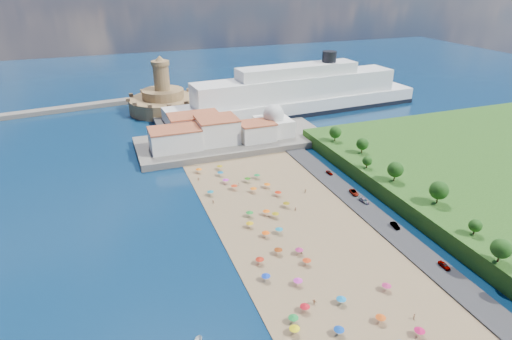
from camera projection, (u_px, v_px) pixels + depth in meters
name	position (u px, v px, depth m)	size (l,w,h in m)	color
ground	(271.00, 224.00, 139.70)	(700.00, 700.00, 0.00)	#071938
terrace	(233.00, 141.00, 204.33)	(90.00, 36.00, 3.00)	#59544C
jetty	(174.00, 125.00, 227.29)	(18.00, 70.00, 2.40)	#59544C
waterfront_buildings	(205.00, 131.00, 198.08)	(57.00, 29.00, 11.00)	silver
domed_building	(273.00, 123.00, 205.80)	(16.00, 16.00, 15.00)	silver
fortress	(164.00, 100.00, 250.51)	(40.00, 40.00, 32.40)	#98714C
cruise_ship	(297.00, 96.00, 247.20)	(155.48, 32.57, 33.74)	black
beach_parasols	(279.00, 237.00, 129.17)	(31.63, 112.85, 2.20)	gray
beachgoers	(272.00, 229.00, 134.76)	(38.96, 91.76, 1.86)	tan
parked_cars	(370.00, 206.00, 148.08)	(2.96, 67.94, 1.34)	gray
hillside_trees	(409.00, 179.00, 147.03)	(13.29, 107.81, 7.82)	#382314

